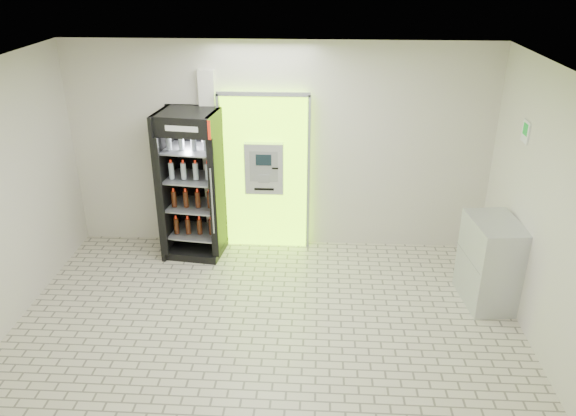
{
  "coord_description": "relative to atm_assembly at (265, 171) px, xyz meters",
  "views": [
    {
      "loc": [
        0.56,
        -5.1,
        4.03
      ],
      "look_at": [
        0.2,
        1.2,
        1.16
      ],
      "focal_mm": 35.0,
      "sensor_mm": 36.0,
      "label": 1
    }
  ],
  "objects": [
    {
      "name": "pillar",
      "position": [
        -0.78,
        0.04,
        0.13
      ],
      "size": [
        0.22,
        0.11,
        2.6
      ],
      "color": "silver",
      "rests_on": "ground"
    },
    {
      "name": "exit_sign",
      "position": [
        3.19,
        -1.01,
        0.95
      ],
      "size": [
        0.02,
        0.22,
        0.26
      ],
      "color": "white",
      "rests_on": "room_shell"
    },
    {
      "name": "ground",
      "position": [
        0.2,
        -2.41,
        -1.17
      ],
      "size": [
        6.0,
        6.0,
        0.0
      ],
      "primitive_type": "plane",
      "color": "beige",
      "rests_on": "ground"
    },
    {
      "name": "steel_cabinet",
      "position": [
        2.91,
        -1.37,
        -0.62
      ],
      "size": [
        0.65,
        0.89,
        1.11
      ],
      "rotation": [
        0.0,
        0.0,
        0.11
      ],
      "color": "#B8BCC1",
      "rests_on": "ground"
    },
    {
      "name": "atm_assembly",
      "position": [
        0.0,
        0.0,
        0.0
      ],
      "size": [
        1.3,
        0.24,
        2.33
      ],
      "color": "#8DEC0F",
      "rests_on": "ground"
    },
    {
      "name": "beverage_cooler",
      "position": [
        -1.0,
        -0.27,
        -0.16
      ],
      "size": [
        0.88,
        0.82,
        2.11
      ],
      "rotation": [
        0.0,
        0.0,
        -0.13
      ],
      "color": "black",
      "rests_on": "ground"
    },
    {
      "name": "room_shell",
      "position": [
        0.2,
        -2.41,
        0.67
      ],
      "size": [
        6.0,
        6.0,
        6.0
      ],
      "color": "beige",
      "rests_on": "ground"
    }
  ]
}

